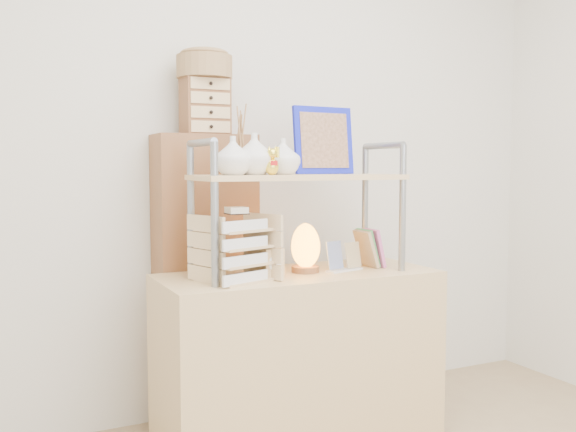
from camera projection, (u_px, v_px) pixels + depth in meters
The scene contains 10 objects.
room_shell at pixel (418, 7), 1.96m from camera, with size 3.42×3.41×2.61m.
desk at pixel (299, 358), 2.78m from camera, with size 1.20×0.50×0.75m, color tan.
cabinet at pixel (205, 282), 2.96m from camera, with size 0.45×0.24×1.35m, color brown.
hutch at pixel (283, 169), 2.70m from camera, with size 0.90×0.34×0.72m.
letter_tray at pixel (236, 252), 2.54m from camera, with size 0.30×0.30×0.30m.
salt_lamp at pixel (305, 247), 2.76m from camera, with size 0.14×0.13×0.21m.
desk_clock at pixel (273, 264), 2.60m from camera, with size 0.09×0.05×0.13m.
postcard_stand at pixel (344, 262), 2.81m from camera, with size 0.19×0.10×0.13m.
drawer_chest at pixel (205, 107), 2.88m from camera, with size 0.20×0.16×0.25m.
woven_basket at pixel (205, 67), 2.87m from camera, with size 0.25×0.25×0.10m, color #8E6340.
Camera 1 is at (-1.23, -1.23, 1.21)m, focal length 40.00 mm.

